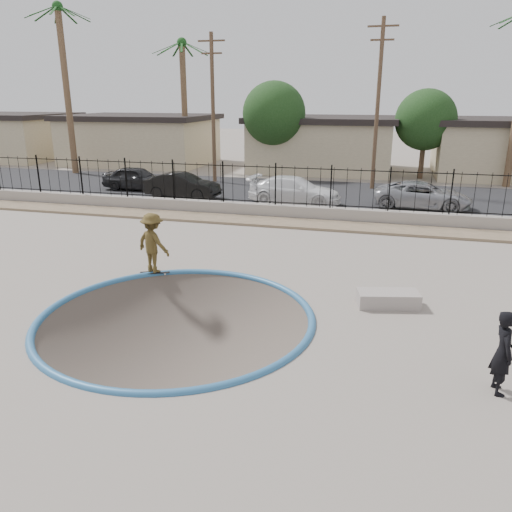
{
  "coord_description": "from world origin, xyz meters",
  "views": [
    {
      "loc": [
        4.9,
        -11.64,
        5.36
      ],
      "look_at": [
        1.29,
        2.0,
        0.81
      ],
      "focal_mm": 35.0,
      "sensor_mm": 36.0,
      "label": 1
    }
  ],
  "objects_px": {
    "car_a": "(137,178)",
    "videographer": "(503,353)",
    "car_b": "(182,185)",
    "car_c": "(295,190)",
    "skateboard": "(155,272)",
    "skater": "(153,246)",
    "concrete_ledge": "(388,299)",
    "car_d": "(423,195)"
  },
  "relations": [
    {
      "from": "concrete_ledge",
      "to": "car_b",
      "type": "relative_size",
      "value": 0.39
    },
    {
      "from": "skateboard",
      "to": "concrete_ledge",
      "type": "distance_m",
      "value": 7.14
    },
    {
      "from": "videographer",
      "to": "concrete_ledge",
      "type": "height_order",
      "value": "videographer"
    },
    {
      "from": "skateboard",
      "to": "car_a",
      "type": "bearing_deg",
      "value": 94.81
    },
    {
      "from": "skater",
      "to": "concrete_ledge",
      "type": "height_order",
      "value": "skater"
    },
    {
      "from": "skateboard",
      "to": "car_b",
      "type": "height_order",
      "value": "car_b"
    },
    {
      "from": "skateboard",
      "to": "car_c",
      "type": "bearing_deg",
      "value": 54.17
    },
    {
      "from": "skater",
      "to": "car_a",
      "type": "bearing_deg",
      "value": -40.72
    },
    {
      "from": "skater",
      "to": "car_d",
      "type": "bearing_deg",
      "value": -105.4
    },
    {
      "from": "skater",
      "to": "skateboard",
      "type": "height_order",
      "value": "skater"
    },
    {
      "from": "skater",
      "to": "car_c",
      "type": "distance_m",
      "value": 11.82
    },
    {
      "from": "skateboard",
      "to": "videographer",
      "type": "xyz_separation_m",
      "value": [
        9.17,
        -4.3,
        0.76
      ]
    },
    {
      "from": "concrete_ledge",
      "to": "car_d",
      "type": "bearing_deg",
      "value": 83.51
    },
    {
      "from": "car_b",
      "to": "car_c",
      "type": "relative_size",
      "value": 0.86
    },
    {
      "from": "skater",
      "to": "concrete_ledge",
      "type": "xyz_separation_m",
      "value": [
        7.11,
        -0.66,
        -0.74
      ]
    },
    {
      "from": "skateboard",
      "to": "car_d",
      "type": "relative_size",
      "value": 0.2
    },
    {
      "from": "car_d",
      "to": "car_c",
      "type": "bearing_deg",
      "value": 99.34
    },
    {
      "from": "car_a",
      "to": "car_d",
      "type": "xyz_separation_m",
      "value": [
        16.07,
        -1.0,
        -0.04
      ]
    },
    {
      "from": "car_a",
      "to": "concrete_ledge",
      "type": "bearing_deg",
      "value": -133.22
    },
    {
      "from": "skateboard",
      "to": "videographer",
      "type": "relative_size",
      "value": 0.56
    },
    {
      "from": "skateboard",
      "to": "car_a",
      "type": "relative_size",
      "value": 0.23
    },
    {
      "from": "car_d",
      "to": "car_b",
      "type": "bearing_deg",
      "value": 96.63
    },
    {
      "from": "car_a",
      "to": "car_b",
      "type": "xyz_separation_m",
      "value": [
        3.57,
        -1.6,
        -0.01
      ]
    },
    {
      "from": "skater",
      "to": "car_b",
      "type": "relative_size",
      "value": 0.46
    },
    {
      "from": "skater",
      "to": "videographer",
      "type": "bearing_deg",
      "value": 174.55
    },
    {
      "from": "videographer",
      "to": "car_c",
      "type": "relative_size",
      "value": 0.35
    },
    {
      "from": "skateboard",
      "to": "car_b",
      "type": "distance_m",
      "value": 12.26
    },
    {
      "from": "skateboard",
      "to": "car_b",
      "type": "xyz_separation_m",
      "value": [
        -3.93,
        11.6,
        0.64
      ]
    },
    {
      "from": "car_a",
      "to": "videographer",
      "type": "bearing_deg",
      "value": -136.12
    },
    {
      "from": "videographer",
      "to": "car_a",
      "type": "relative_size",
      "value": 0.41
    },
    {
      "from": "videographer",
      "to": "skateboard",
      "type": "bearing_deg",
      "value": 59.03
    },
    {
      "from": "car_c",
      "to": "car_b",
      "type": "bearing_deg",
      "value": 95.01
    },
    {
      "from": "videographer",
      "to": "concrete_ledge",
      "type": "relative_size",
      "value": 1.03
    },
    {
      "from": "car_a",
      "to": "car_c",
      "type": "height_order",
      "value": "car_c"
    },
    {
      "from": "skater",
      "to": "car_a",
      "type": "xyz_separation_m",
      "value": [
        -7.5,
        13.2,
        -0.22
      ]
    },
    {
      "from": "skateboard",
      "to": "skater",
      "type": "bearing_deg",
      "value": -114.8
    },
    {
      "from": "skater",
      "to": "car_c",
      "type": "relative_size",
      "value": 0.39
    },
    {
      "from": "videographer",
      "to": "car_d",
      "type": "height_order",
      "value": "videographer"
    },
    {
      "from": "skater",
      "to": "concrete_ledge",
      "type": "bearing_deg",
      "value": -165.6
    },
    {
      "from": "videographer",
      "to": "car_c",
      "type": "xyz_separation_m",
      "value": [
        -6.91,
        15.9,
        -0.1
      ]
    },
    {
      "from": "concrete_ledge",
      "to": "car_a",
      "type": "distance_m",
      "value": 20.14
    },
    {
      "from": "videographer",
      "to": "car_b",
      "type": "height_order",
      "value": "videographer"
    }
  ]
}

